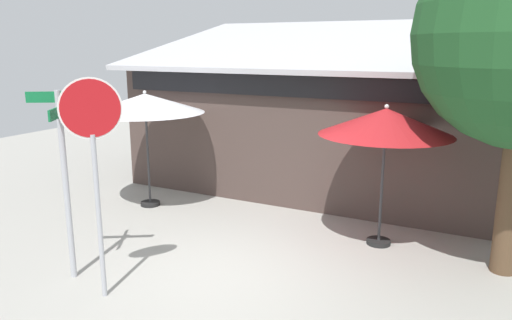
{
  "coord_description": "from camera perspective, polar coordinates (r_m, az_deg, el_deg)",
  "views": [
    {
      "loc": [
        3.74,
        -6.27,
        3.56
      ],
      "look_at": [
        -0.09,
        1.2,
        1.6
      ],
      "focal_mm": 34.26,
      "sensor_mm": 36.0,
      "label": 1
    }
  ],
  "objects": [
    {
      "name": "patio_umbrella_crimson_center",
      "position": [
        8.82,
        14.91,
        4.25
      ],
      "size": [
        2.35,
        2.35,
        2.58
      ],
      "color": "black",
      "rests_on": "ground"
    },
    {
      "name": "stop_sign",
      "position": [
        7.0,
        -18.45,
        1.57
      ],
      "size": [
        0.57,
        0.62,
        3.17
      ],
      "color": "#A8AAB2",
      "rests_on": "ground"
    },
    {
      "name": "street_sign_post",
      "position": [
        7.87,
        -21.46,
        -0.57
      ],
      "size": [
        0.84,
        0.78,
        2.94
      ],
      "color": "#A8AAB2",
      "rests_on": "ground"
    },
    {
      "name": "patio_umbrella_ivory_left",
      "position": [
        11.02,
        -12.81,
        6.41
      ],
      "size": [
        2.59,
        2.59,
        2.62
      ],
      "color": "black",
      "rests_on": "ground"
    },
    {
      "name": "ground_plane",
      "position": [
        8.14,
        -3.39,
        -13.2
      ],
      "size": [
        28.0,
        28.0,
        0.1
      ],
      "primitive_type": "cube",
      "color": "#9E9B93"
    },
    {
      "name": "cafe_building",
      "position": [
        13.02,
        8.81,
        4.51
      ],
      "size": [
        9.7,
        5.8,
        4.31
      ],
      "color": "#473833",
      "rests_on": "ground"
    }
  ]
}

